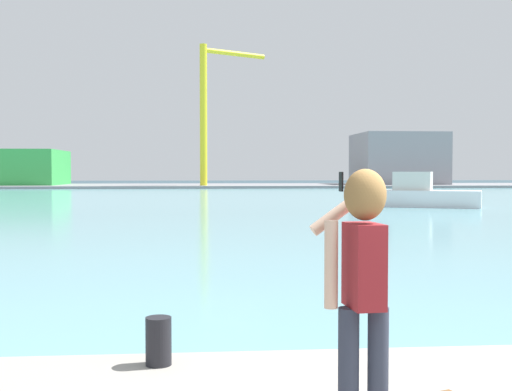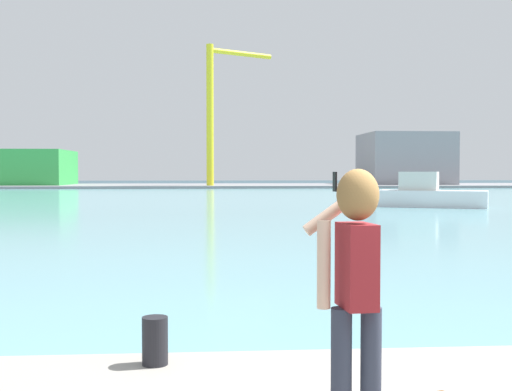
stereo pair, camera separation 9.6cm
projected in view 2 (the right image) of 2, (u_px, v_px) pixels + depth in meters
The scene contains 9 objects.
ground_plane at pixel (233, 199), 54.15m from camera, with size 220.00×220.00×0.00m, color #334751.
harbor_water at pixel (233, 198), 56.14m from camera, with size 140.00×100.00×0.02m, color #6BA8B2.
far_shore_dock at pixel (223, 186), 96.00m from camera, with size 140.00×20.00×0.36m, color gray.
person_photographer at pixel (355, 271), 4.25m from camera, with size 0.53×0.55×1.74m.
harbor_bollard at pixel (155, 341), 5.73m from camera, with size 0.23×0.23×0.43m, color black.
boat_moored_2 at pixel (429, 195), 41.59m from camera, with size 7.15×5.02×2.28m.
warehouse_left at pixel (13, 167), 95.31m from camera, with size 16.21×13.27×5.10m, color green.
warehouse_right at pixel (405, 159), 99.49m from camera, with size 12.56×12.40×7.81m, color gray.
port_crane at pixel (216, 103), 89.36m from camera, with size 9.46×5.56×19.49m.
Camera 2 is at (-2.08, -4.09, 2.31)m, focal length 45.16 mm.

